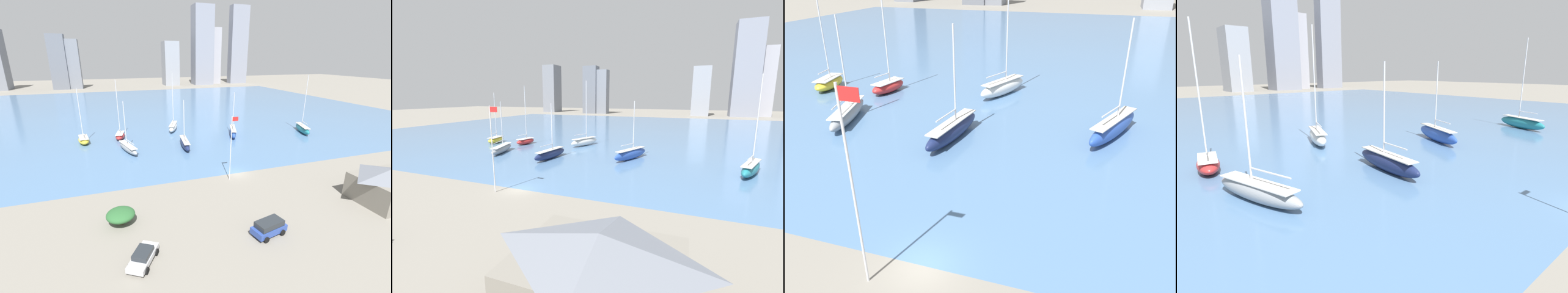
{
  "view_description": "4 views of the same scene",
  "coord_description": "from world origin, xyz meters",
  "views": [
    {
      "loc": [
        -22.03,
        -41.21,
        21.24
      ],
      "look_at": [
        -5.71,
        8.07,
        3.44
      ],
      "focal_mm": 24.0,
      "sensor_mm": 36.0,
      "label": 1
    },
    {
      "loc": [
        21.81,
        -29.16,
        12.92
      ],
      "look_at": [
        4.61,
        14.6,
        3.9
      ],
      "focal_mm": 24.0,
      "sensor_mm": 36.0,
      "label": 2
    },
    {
      "loc": [
        8.71,
        -15.81,
        16.48
      ],
      "look_at": [
        -0.82,
        13.68,
        1.72
      ],
      "focal_mm": 35.0,
      "sensor_mm": 36.0,
      "label": 3
    },
    {
      "loc": [
        -27.06,
        -4.9,
        10.58
      ],
      "look_at": [
        -6.26,
        19.37,
        2.67
      ],
      "focal_mm": 28.0,
      "sensor_mm": 36.0,
      "label": 4
    }
  ],
  "objects": [
    {
      "name": "harbor_water",
      "position": [
        0.0,
        70.0,
        0.0
      ],
      "size": [
        180.0,
        140.0,
        0.0
      ],
      "color": "#4C7099",
      "rests_on": "ground_plane"
    },
    {
      "name": "distant_city_skyline",
      "position": [
        16.31,
        168.95,
        23.46
      ],
      "size": [
        188.36,
        19.33,
        60.57
      ],
      "color": "slate",
      "rests_on": "ground_plane"
    },
    {
      "name": "sailboat_red",
      "position": [
        -20.09,
        30.48,
        0.99
      ],
      "size": [
        3.38,
        6.4,
        15.76
      ],
      "rotation": [
        0.0,
        0.0,
        -0.19
      ],
      "color": "#B72828",
      "rests_on": "harbor_water"
    },
    {
      "name": "sailboat_white",
      "position": [
        -4.18,
        34.48,
        1.16
      ],
      "size": [
        5.38,
        9.6,
        16.97
      ],
      "rotation": [
        0.0,
        0.0,
        -0.38
      ],
      "color": "white",
      "rests_on": "harbor_water"
    },
    {
      "name": "sailboat_blue",
      "position": [
        10.67,
        23.68,
        1.16
      ],
      "size": [
        5.71,
        10.59,
        12.04
      ],
      "rotation": [
        0.0,
        0.0,
        -0.39
      ],
      "color": "#284CA8",
      "rests_on": "harbor_water"
    },
    {
      "name": "sailboat_navy",
      "position": [
        -5.24,
        18.01,
        1.06
      ],
      "size": [
        2.97,
        10.35,
        11.57
      ],
      "rotation": [
        0.0,
        0.0,
        -0.12
      ],
      "color": "#19234C",
      "rests_on": "harbor_water"
    },
    {
      "name": "sailboat_teal",
      "position": [
        31.79,
        20.15,
        1.16
      ],
      "size": [
        5.45,
        10.32,
        16.49
      ],
      "rotation": [
        0.0,
        0.0,
        -0.36
      ],
      "color": "#1E757F",
      "rests_on": "harbor_water"
    },
    {
      "name": "sailboat_gray",
      "position": [
        -18.87,
        19.21,
        0.94
      ],
      "size": [
        4.65,
        10.39,
        11.79
      ],
      "rotation": [
        0.0,
        0.0,
        0.28
      ],
      "color": "gray",
      "rests_on": "harbor_water"
    }
  ]
}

